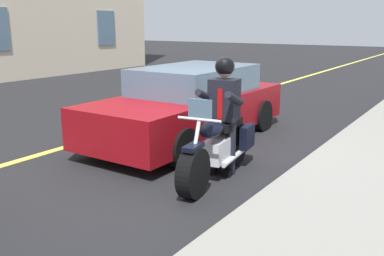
{
  "coord_description": "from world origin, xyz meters",
  "views": [
    {
      "loc": [
        5.7,
        4.08,
        2.19
      ],
      "look_at": [
        0.79,
        0.8,
        0.75
      ],
      "focal_mm": 40.05,
      "sensor_mm": 36.0,
      "label": 1
    }
  ],
  "objects": [
    {
      "name": "ground_plane",
      "position": [
        0.0,
        0.0,
        0.0
      ],
      "size": [
        80.0,
        80.0,
        0.0
      ],
      "primitive_type": "plane",
      "color": "black"
    },
    {
      "name": "lane_center_stripe",
      "position": [
        0.0,
        -2.0,
        0.01
      ],
      "size": [
        60.0,
        0.16,
        0.01
      ],
      "primitive_type": "cube",
      "color": "#E5DB4C",
      "rests_on": "ground_plane"
    },
    {
      "name": "motorcycle_main",
      "position": [
        0.55,
        1.1,
        0.45
      ],
      "size": [
        2.22,
        0.79,
        1.26
      ],
      "color": "black",
      "rests_on": "ground_plane"
    },
    {
      "name": "rider_main",
      "position": [
        0.36,
        1.07,
        1.04
      ],
      "size": [
        0.68,
        0.61,
        1.74
      ],
      "color": "black",
      "rests_on": "ground_plane"
    },
    {
      "name": "car_dark",
      "position": [
        -1.01,
        -0.43,
        0.69
      ],
      "size": [
        4.6,
        1.92,
        1.4
      ],
      "color": "maroon",
      "rests_on": "ground_plane"
    }
  ]
}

